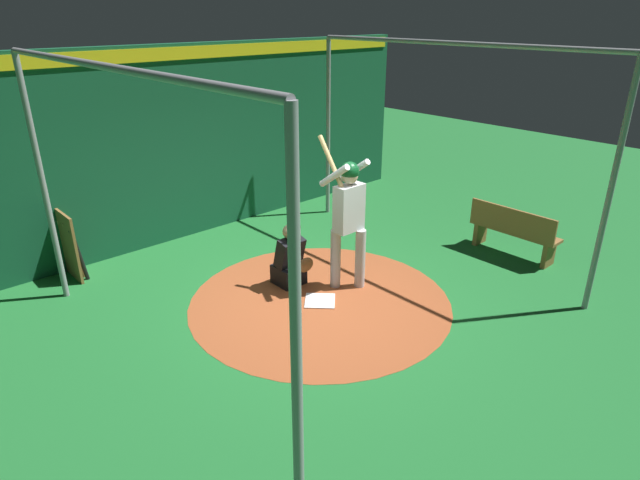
{
  "coord_description": "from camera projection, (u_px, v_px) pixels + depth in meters",
  "views": [
    {
      "loc": [
        4.88,
        -4.45,
        3.8
      ],
      "look_at": [
        0.0,
        0.0,
        0.95
      ],
      "focal_mm": 29.98,
      "sensor_mm": 36.0,
      "label": 1
    }
  ],
  "objects": [
    {
      "name": "bench",
      "position": [
        513.0,
        231.0,
        8.84
      ],
      "size": [
        1.49,
        0.36,
        0.85
      ],
      "color": "olive",
      "rests_on": "ground"
    },
    {
      "name": "bat_rack",
      "position": [
        67.0,
        245.0,
        8.19
      ],
      "size": [
        0.94,
        0.19,
        1.05
      ],
      "color": "olive",
      "rests_on": "ground"
    },
    {
      "name": "cage_frame",
      "position": [
        320.0,
        141.0,
        6.66
      ],
      "size": [
        5.29,
        5.26,
        3.39
      ],
      "color": "gray",
      "rests_on": "ground"
    },
    {
      "name": "catcher",
      "position": [
        290.0,
        261.0,
        7.9
      ],
      "size": [
        0.58,
        0.4,
        0.97
      ],
      "color": "black",
      "rests_on": "ground"
    },
    {
      "name": "dirt_circle",
      "position": [
        320.0,
        301.0,
        7.57
      ],
      "size": [
        3.69,
        3.69,
        0.01
      ],
      "primitive_type": "cylinder",
      "color": "#9E4C28",
      "rests_on": "ground"
    },
    {
      "name": "batter",
      "position": [
        348.0,
        212.0,
        7.53
      ],
      "size": [
        0.68,
        0.49,
        2.23
      ],
      "color": "#BCBCC0",
      "rests_on": "ground"
    },
    {
      "name": "ground_plane",
      "position": [
        320.0,
        301.0,
        7.57
      ],
      "size": [
        26.28,
        26.28,
        0.0
      ],
      "primitive_type": "plane",
      "color": "#1E6B2D"
    },
    {
      "name": "home_plate",
      "position": [
        320.0,
        301.0,
        7.56
      ],
      "size": [
        0.59,
        0.59,
        0.01
      ],
      "primitive_type": "cube",
      "rotation": [
        0.0,
        0.0,
        0.79
      ],
      "color": "white",
      "rests_on": "dirt_circle"
    },
    {
      "name": "back_wall",
      "position": [
        184.0,
        143.0,
        9.29
      ],
      "size": [
        0.23,
        10.28,
        3.31
      ],
      "color": "#145133",
      "rests_on": "ground"
    }
  ]
}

